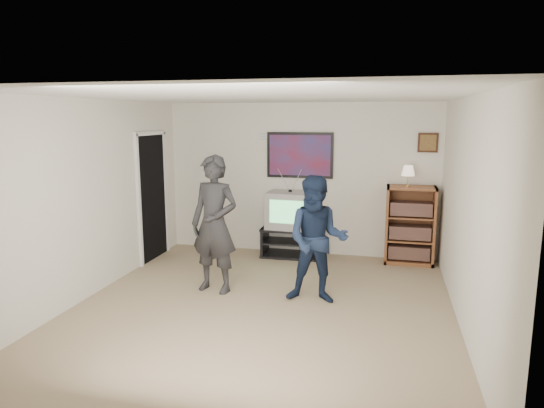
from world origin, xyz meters
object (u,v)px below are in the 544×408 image
at_px(media_stand, 291,242).
at_px(person_short, 317,240).
at_px(bookshelf, 410,225).
at_px(crt_television, 290,210).
at_px(person_tall, 214,224).

height_order(media_stand, person_short, person_short).
distance_m(bookshelf, person_short, 2.28).
distance_m(crt_television, bookshelf, 1.90).
distance_m(bookshelf, person_tall, 3.16).
relative_size(media_stand, person_tall, 0.54).
relative_size(bookshelf, person_tall, 0.68).
bearing_deg(crt_television, media_stand, 3.91).
distance_m(media_stand, person_tall, 2.04).
bearing_deg(media_stand, crt_television, 178.50).
bearing_deg(bookshelf, person_short, -121.40).
distance_m(media_stand, person_short, 2.08).
bearing_deg(person_short, person_tall, 174.42).
relative_size(person_tall, person_short, 1.14).
distance_m(crt_television, person_tall, 1.92).
relative_size(media_stand, bookshelf, 0.80).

